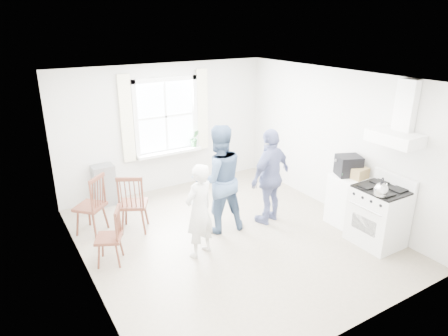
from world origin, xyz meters
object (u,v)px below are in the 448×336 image
windsor_chair_b (132,198)px  stereo_stack (349,166)px  person_mid (218,179)px  person_right (271,177)px  person_left (199,211)px  windsor_chair_c (114,230)px  windsor_chair_a (95,198)px  low_cabinet (347,200)px  gas_stove (378,215)px

windsor_chair_b → stereo_stack: bearing=-25.3°
person_mid → person_right: bearing=176.1°
person_left → windsor_chair_c: bearing=-40.4°
windsor_chair_c → person_right: person_right is taller
windsor_chair_c → person_left: size_ratio=0.60×
stereo_stack → windsor_chair_b: 3.67m
person_left → person_right: person_right is taller
person_left → stereo_stack: bearing=152.2°
windsor_chair_b → windsor_chair_c: 0.87m
person_left → windsor_chair_a: bearing=-70.8°
windsor_chair_b → person_right: bearing=-20.6°
windsor_chair_b → windsor_chair_c: bearing=-125.8°
person_right → windsor_chair_b: bearing=-37.9°
person_right → windsor_chair_a: bearing=-40.1°
stereo_stack → low_cabinet: bearing=-93.3°
gas_stove → person_left: bearing=155.6°
gas_stove → person_mid: bearing=138.5°
person_left → person_right: (1.56, 0.32, 0.12)m
gas_stove → windsor_chair_c: (-3.73, 1.62, 0.06)m
gas_stove → windsor_chair_b: size_ratio=1.07×
person_mid → low_cabinet: bearing=162.6°
windsor_chair_b → windsor_chair_a: bearing=148.5°
gas_stove → person_right: 1.84m
person_right → person_mid: bearing=-30.5°
windsor_chair_a → windsor_chair_c: 1.02m
low_cabinet → person_right: (-1.08, 0.79, 0.40)m
low_cabinet → windsor_chair_a: windsor_chair_a is taller
gas_stove → windsor_chair_a: 4.57m
windsor_chair_a → windsor_chair_b: size_ratio=0.99×
low_cabinet → stereo_stack: 0.62m
low_cabinet → windsor_chair_b: 3.67m
person_mid → person_right: size_ratio=1.08×
stereo_stack → windsor_chair_a: bearing=153.8°
person_mid → person_right: person_mid is taller
windsor_chair_c → person_mid: person_mid is taller
gas_stove → windsor_chair_a: bearing=144.8°
low_cabinet → person_mid: person_mid is taller
windsor_chair_c → person_right: 2.74m
windsor_chair_c → windsor_chair_b: bearing=54.2°
person_right → gas_stove: bearing=106.9°
gas_stove → stereo_stack: stereo_stack is taller
windsor_chair_a → person_left: bearing=-51.6°
windsor_chair_b → person_left: 1.32m
windsor_chair_a → person_right: 2.96m
person_mid → person_right: (0.91, -0.21, -0.07)m
windsor_chair_a → person_mid: 2.05m
windsor_chair_b → windsor_chair_c: (-0.51, -0.70, -0.10)m
person_left → person_right: bearing=172.5°
windsor_chair_b → person_mid: bearing=-25.4°
low_cabinet → person_right: size_ratio=0.53×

